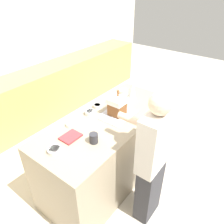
{
  "coord_description": "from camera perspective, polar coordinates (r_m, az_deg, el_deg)",
  "views": [
    {
      "loc": [
        -1.65,
        -1.31,
        2.38
      ],
      "look_at": [
        0.07,
        0.0,
        1.01
      ],
      "focal_mm": 35.0,
      "sensor_mm": 36.0,
      "label": 1
    }
  ],
  "objects": [
    {
      "name": "ground_plane",
      "position": [
        3.17,
        -0.76,
        -16.11
      ],
      "size": [
        12.0,
        12.0,
        0.0
      ],
      "primitive_type": "plane",
      "color": "beige"
    },
    {
      "name": "back_cabinet_block",
      "position": [
        4.08,
        -22.46,
        1.91
      ],
      "size": [
        6.0,
        0.6,
        0.94
      ],
      "color": "tan",
      "rests_on": "ground_plane"
    },
    {
      "name": "kitchen_island",
      "position": [
        2.84,
        -0.83,
        -9.74
      ],
      "size": [
        1.87,
        0.79,
        0.95
      ],
      "color": "gray",
      "rests_on": "ground_plane"
    },
    {
      "name": "baking_tray",
      "position": [
        2.62,
        1.33,
        -0.59
      ],
      "size": [
        0.43,
        0.33,
        0.01
      ],
      "color": "#B2B2BC",
      "rests_on": "kitchen_island"
    },
    {
      "name": "gingerbread_house",
      "position": [
        2.55,
        1.36,
        1.64
      ],
      "size": [
        0.19,
        0.19,
        0.29
      ],
      "color": "brown",
      "rests_on": "baking_tray"
    },
    {
      "name": "decorative_tree",
      "position": [
        2.9,
        5.32,
        5.93
      ],
      "size": [
        0.12,
        0.12,
        0.28
      ],
      "color": "silver",
      "rests_on": "kitchen_island"
    },
    {
      "name": "candy_bowl_far_left",
      "position": [
        2.46,
        -10.88,
        -3.16
      ],
      "size": [
        0.09,
        0.09,
        0.04
      ],
      "color": "white",
      "rests_on": "kitchen_island"
    },
    {
      "name": "candy_bowl_front_corner",
      "position": [
        2.62,
        -5.84,
        -0.07
      ],
      "size": [
        0.11,
        0.11,
        0.05
      ],
      "color": "silver",
      "rests_on": "kitchen_island"
    },
    {
      "name": "candy_bowl_behind_tray",
      "position": [
        3.1,
        2.94,
        5.48
      ],
      "size": [
        0.12,
        0.12,
        0.05
      ],
      "color": "silver",
      "rests_on": "kitchen_island"
    },
    {
      "name": "candy_bowl_beside_tree",
      "position": [
        2.75,
        -3.83,
        1.62
      ],
      "size": [
        0.1,
        0.1,
        0.04
      ],
      "color": "silver",
      "rests_on": "kitchen_island"
    },
    {
      "name": "candy_bowl_center_rear",
      "position": [
        2.85,
        2.65,
        2.97
      ],
      "size": [
        0.11,
        0.11,
        0.05
      ],
      "color": "silver",
      "rests_on": "kitchen_island"
    },
    {
      "name": "candy_bowl_near_tray_right",
      "position": [
        2.16,
        -14.79,
        -9.49
      ],
      "size": [
        0.14,
        0.14,
        0.04
      ],
      "color": "silver",
      "rests_on": "kitchen_island"
    },
    {
      "name": "cookbook",
      "position": [
        2.3,
        -10.76,
        -6.37
      ],
      "size": [
        0.2,
        0.16,
        0.02
      ],
      "color": "#B23338",
      "rests_on": "kitchen_island"
    },
    {
      "name": "mug",
      "position": [
        2.18,
        -4.8,
        -6.82
      ],
      "size": [
        0.09,
        0.09,
        0.1
      ],
      "color": "#2D2D33",
      "rests_on": "kitchen_island"
    },
    {
      "name": "person",
      "position": [
        2.24,
        10.47,
        -12.5
      ],
      "size": [
        0.41,
        0.52,
        1.57
      ],
      "color": "#333338",
      "rests_on": "ground_plane"
    }
  ]
}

